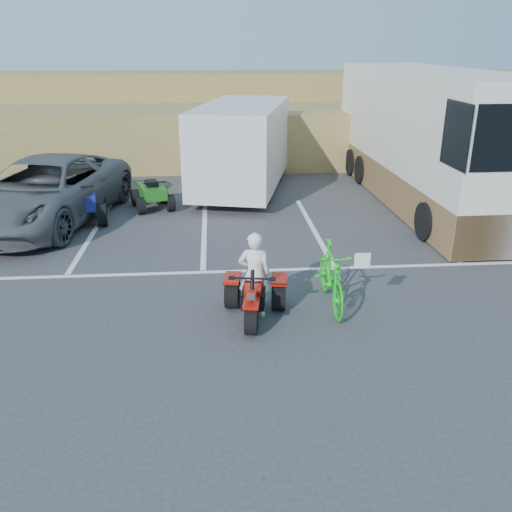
{
  "coord_description": "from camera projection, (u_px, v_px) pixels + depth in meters",
  "views": [
    {
      "loc": [
        0.28,
        -7.68,
        4.32
      ],
      "look_at": [
        0.94,
        0.69,
        1.0
      ],
      "focal_mm": 38.0,
      "sensor_mm": 36.0,
      "label": 1
    }
  ],
  "objects": [
    {
      "name": "ground",
      "position": [
        201.0,
        331.0,
        8.69
      ],
      "size": [
        100.0,
        100.0,
        0.0
      ],
      "primitive_type": "plane",
      "color": "#333336",
      "rests_on": "ground"
    },
    {
      "name": "parking_stripes",
      "position": [
        241.0,
        243.0,
        12.52
      ],
      "size": [
        28.0,
        5.16,
        0.01
      ],
      "color": "white",
      "rests_on": "ground"
    },
    {
      "name": "grass_embankment",
      "position": [
        206.0,
        117.0,
        22.52
      ],
      "size": [
        40.0,
        8.5,
        3.1
      ],
      "color": "olive",
      "rests_on": "ground"
    },
    {
      "name": "red_trike_atv",
      "position": [
        254.0,
        319.0,
        9.09
      ],
      "size": [
        1.28,
        1.58,
        0.93
      ],
      "primitive_type": null,
      "rotation": [
        0.0,
        0.0,
        -0.15
      ],
      "color": "#9D1308",
      "rests_on": "ground"
    },
    {
      "name": "rider",
      "position": [
        254.0,
        275.0,
        8.95
      ],
      "size": [
        0.59,
        0.43,
        1.48
      ],
      "primitive_type": "imported",
      "rotation": [
        0.0,
        0.0,
        2.99
      ],
      "color": "white",
      "rests_on": "ground"
    },
    {
      "name": "green_dirt_bike",
      "position": [
        331.0,
        276.0,
        9.35
      ],
      "size": [
        0.53,
        1.86,
        1.12
      ],
      "primitive_type": "imported",
      "rotation": [
        0.0,
        0.0,
        -0.0
      ],
      "color": "#14BF19",
      "rests_on": "ground"
    },
    {
      "name": "grey_pickup",
      "position": [
        45.0,
        191.0,
        13.71
      ],
      "size": [
        3.92,
        6.26,
        1.61
      ],
      "primitive_type": "imported",
      "rotation": [
        0.0,
        0.0,
        -0.23
      ],
      "color": "#4F5358",
      "rests_on": "ground"
    },
    {
      "name": "cargo_trailer",
      "position": [
        242.0,
        145.0,
        16.47
      ],
      "size": [
        3.49,
        5.99,
        2.62
      ],
      "rotation": [
        0.0,
        0.0,
        -0.23
      ],
      "color": "silver",
      "rests_on": "ground"
    },
    {
      "name": "rv_motorhome",
      "position": [
        425.0,
        146.0,
        15.48
      ],
      "size": [
        2.7,
        10.05,
        3.59
      ],
      "rotation": [
        0.0,
        0.0,
        0.02
      ],
      "color": "silver",
      "rests_on": "ground"
    },
    {
      "name": "quad_atv_blue",
      "position": [
        83.0,
        221.0,
        14.07
      ],
      "size": [
        1.51,
        1.85,
        1.08
      ],
      "primitive_type": null,
      "rotation": [
        0.0,
        0.0,
        0.18
      ],
      "color": "navy",
      "rests_on": "ground"
    },
    {
      "name": "quad_atv_green",
      "position": [
        153.0,
        208.0,
        15.14
      ],
      "size": [
        1.34,
        1.57,
        0.87
      ],
      "primitive_type": null,
      "rotation": [
        0.0,
        0.0,
        0.29
      ],
      "color": "#1B6216",
      "rests_on": "ground"
    }
  ]
}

